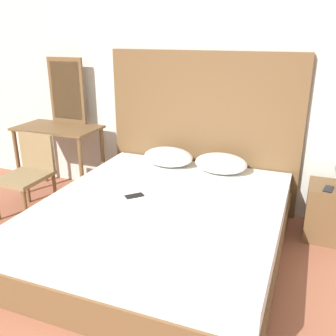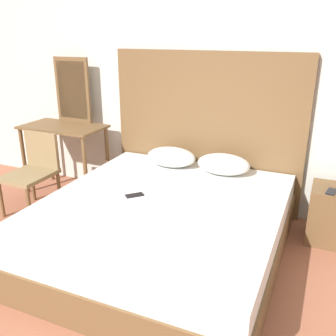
{
  "view_description": "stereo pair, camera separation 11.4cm",
  "coord_description": "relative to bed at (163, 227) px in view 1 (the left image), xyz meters",
  "views": [
    {
      "loc": [
        0.99,
        -0.92,
        1.78
      ],
      "look_at": [
        -0.05,
        1.74,
        0.73
      ],
      "focal_mm": 40.0,
      "sensor_mm": 36.0,
      "label": 1
    },
    {
      "loc": [
        1.1,
        -0.88,
        1.78
      ],
      "look_at": [
        -0.05,
        1.74,
        0.73
      ],
      "focal_mm": 40.0,
      "sensor_mm": 36.0,
      "label": 2
    }
  ],
  "objects": [
    {
      "name": "bed",
      "position": [
        0.0,
        0.0,
        0.0
      ],
      "size": [
        1.9,
        2.1,
        0.48
      ],
      "color": "brown",
      "rests_on": "ground_plane"
    },
    {
      "name": "headboard",
      "position": [
        -0.0,
        1.08,
        0.57
      ],
      "size": [
        1.99,
        0.05,
        1.61
      ],
      "color": "brown",
      "rests_on": "ground_plane"
    },
    {
      "name": "phone_on_nightstand",
      "position": [
        1.25,
        0.68,
        0.27
      ],
      "size": [
        0.1,
        0.16,
        0.01
      ],
      "color": "black",
      "rests_on": "nightstand"
    },
    {
      "name": "vanity_desk",
      "position": [
        -1.57,
        0.75,
        0.41
      ],
      "size": [
        0.92,
        0.51,
        0.79
      ],
      "color": "brown",
      "rests_on": "ground_plane"
    },
    {
      "name": "pillow_right",
      "position": [
        0.27,
        0.82,
        0.34
      ],
      "size": [
        0.51,
        0.37,
        0.18
      ],
      "color": "white",
      "rests_on": "bed"
    },
    {
      "name": "nightstand",
      "position": [
        1.34,
        0.78,
        0.01
      ],
      "size": [
        0.49,
        0.39,
        0.51
      ],
      "color": "brown",
      "rests_on": "ground_plane"
    },
    {
      "name": "phone_on_bed",
      "position": [
        -0.26,
        -0.0,
        0.25
      ],
      "size": [
        0.15,
        0.16,
        0.01
      ],
      "color": "black",
      "rests_on": "bed"
    },
    {
      "name": "chair",
      "position": [
        -1.58,
        0.25,
        0.21
      ],
      "size": [
        0.42,
        0.5,
        0.8
      ],
      "color": "olive",
      "rests_on": "ground_plane"
    },
    {
      "name": "pillow_left",
      "position": [
        -0.27,
        0.82,
        0.34
      ],
      "size": [
        0.51,
        0.37,
        0.18
      ],
      "color": "white",
      "rests_on": "bed"
    },
    {
      "name": "wall_back",
      "position": [
        0.05,
        1.15,
        1.11
      ],
      "size": [
        10.0,
        0.06,
        2.7
      ],
      "color": "silver",
      "rests_on": "ground_plane"
    },
    {
      "name": "vanity_mirror",
      "position": [
        -1.57,
        0.98,
        0.91
      ],
      "size": [
        0.45,
        0.03,
        0.73
      ],
      "color": "brown",
      "rests_on": "vanity_desk"
    }
  ]
}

